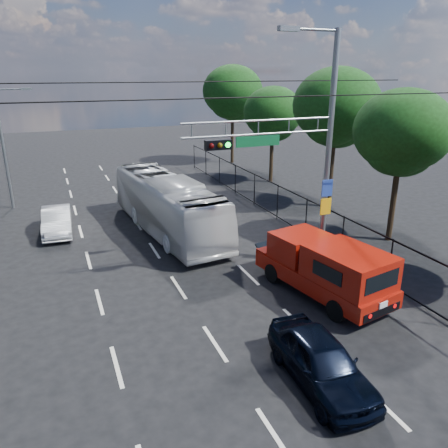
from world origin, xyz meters
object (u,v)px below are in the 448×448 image
white_bus (167,204)px  white_van (57,221)px  red_pickup (325,266)px  navy_hatchback (321,361)px  signal_mast (303,145)px

white_bus → white_van: size_ratio=2.63×
red_pickup → white_bus: white_bus is taller
navy_hatchback → white_van: (-6.10, 14.94, -0.02)m
red_pickup → white_bus: 9.61m
red_pickup → white_van: 14.05m
signal_mast → red_pickup: 4.84m
signal_mast → navy_hatchback: signal_mast is taller
navy_hatchback → white_van: bearing=115.0°
white_van → white_bus: bearing=-16.5°
signal_mast → white_bus: (-3.97, 6.36, -3.78)m
signal_mast → navy_hatchback: bearing=-116.1°
white_van → navy_hatchback: bearing=-65.2°
red_pickup → white_bus: bearing=112.0°
signal_mast → white_van: bearing=138.8°
red_pickup → navy_hatchback: (-2.91, -4.17, -0.47)m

